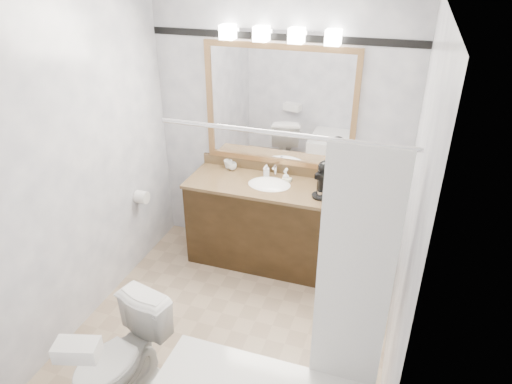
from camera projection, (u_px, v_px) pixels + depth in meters
room at (227, 195)px, 3.13m from camera, size 2.42×2.62×2.52m
vanity at (269, 222)px, 4.36m from camera, size 1.53×0.58×0.97m
mirror at (279, 107)px, 4.09m from camera, size 1.40×0.04×1.10m
vanity_light_bar at (279, 34)px, 3.75m from camera, size 1.02×0.14×0.12m
accent_stripe at (281, 37)px, 3.82m from camera, size 2.40×0.01×0.06m
tp_roll at (142, 197)px, 4.26m from camera, size 0.11×0.12×0.12m
toilet at (120, 359)px, 3.01m from camera, size 0.54×0.76×0.71m
tissue_box at (77, 350)px, 2.55m from camera, size 0.27×0.20×0.10m
coffee_maker at (325, 178)px, 3.91m from camera, size 0.17×0.21×0.32m
cup_left at (232, 166)px, 4.43m from camera, size 0.10×0.10×0.07m
cup_right at (228, 164)px, 4.47m from camera, size 0.10×0.10×0.08m
soap_bottle_a at (266, 171)px, 4.29m from camera, size 0.07×0.07×0.12m
soap_bottle_b at (286, 176)px, 4.23m from camera, size 0.06×0.06×0.08m
soap_bar at (287, 179)px, 4.22m from camera, size 0.09×0.06×0.03m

